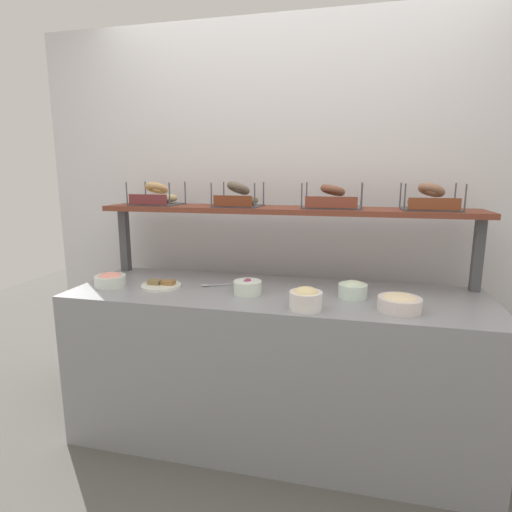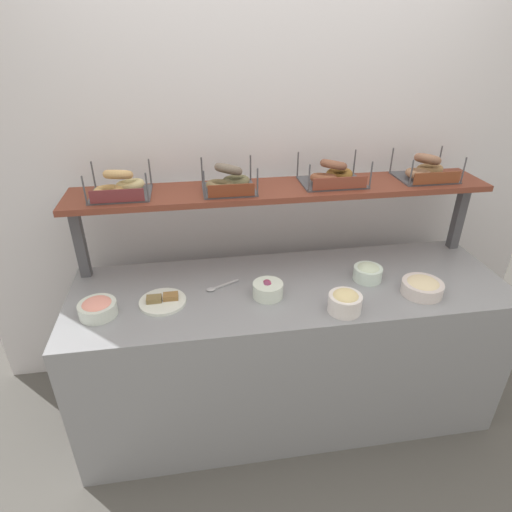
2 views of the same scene
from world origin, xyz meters
TOP-DOWN VIEW (x-y plane):
  - ground_plane at (0.00, 0.00)m, footprint 8.00×8.00m
  - back_wall at (0.00, 0.55)m, footprint 3.40×0.06m
  - deli_counter at (0.00, 0.00)m, footprint 2.20×0.70m
  - shelf_riser_left at (-1.04, 0.27)m, footprint 0.05×0.05m
  - shelf_riser_right at (1.04, 0.27)m, footprint 0.05×0.05m
  - upper_shelf at (0.00, 0.27)m, footprint 2.16×0.32m
  - bowl_beet_salad at (-0.13, -0.07)m, footprint 0.15×0.15m
  - bowl_potato_salad at (0.62, -0.17)m, footprint 0.20×0.20m
  - bowl_lox_spread at (-0.92, -0.10)m, footprint 0.17×0.17m
  - bowl_egg_salad at (0.19, -0.25)m, footprint 0.15×0.15m
  - bowl_scallion_spread at (0.40, -0.00)m, footprint 0.15×0.15m
  - serving_plate_white at (-0.63, -0.05)m, footprint 0.22×0.22m
  - serving_spoon_near_plate at (-0.37, 0.03)m, footprint 0.17×0.09m
  - bagel_basket_plain at (-0.80, 0.27)m, footprint 0.29×0.26m
  - bagel_basket_poppy at (-0.28, 0.26)m, footprint 0.28×0.26m
  - bagel_basket_cinnamon_raisin at (0.27, 0.28)m, footprint 0.33×0.26m
  - bagel_basket_everything at (0.78, 0.28)m, footprint 0.30×0.26m

SIDE VIEW (x-z plane):
  - ground_plane at x=0.00m, z-range 0.00..0.00m
  - deli_counter at x=0.00m, z-range 0.00..0.85m
  - serving_spoon_near_plate at x=-0.37m, z-range 0.85..0.86m
  - serving_plate_white at x=-0.63m, z-range 0.84..0.88m
  - bowl_lox_spread at x=-0.92m, z-range 0.85..0.93m
  - bowl_potato_salad at x=0.62m, z-range 0.85..0.93m
  - bowl_beet_salad at x=-0.13m, z-range 0.85..0.93m
  - bowl_scallion_spread at x=0.40m, z-range 0.85..0.94m
  - bowl_egg_salad at x=0.19m, z-range 0.85..0.96m
  - shelf_riser_left at x=-1.04m, z-range 0.85..1.25m
  - shelf_riser_right at x=1.04m, z-range 0.85..1.25m
  - back_wall at x=0.00m, z-range 0.00..2.40m
  - upper_shelf at x=0.00m, z-range 1.25..1.28m
  - bagel_basket_cinnamon_raisin at x=0.27m, z-range 1.26..1.40m
  - bagel_basket_plain at x=-0.80m, z-range 1.25..1.40m
  - bagel_basket_everything at x=0.78m, z-range 1.25..1.40m
  - bagel_basket_poppy at x=-0.28m, z-range 1.25..1.41m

